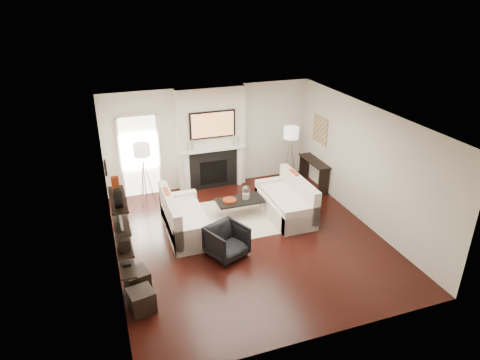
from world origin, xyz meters
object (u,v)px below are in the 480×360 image
object	(u,v)px
coffee_table	(240,201)
lamp_left_shade	(142,150)
loveseat_left_base	(187,224)
loveseat_right_base	(285,207)
ottoman_near	(137,281)
armchair	(227,240)
lamp_right_shade	(291,133)

from	to	relation	value
coffee_table	lamp_left_shade	distance (m)	2.61
coffee_table	loveseat_left_base	bearing A→B (deg)	-166.13
loveseat_left_base	lamp_left_shade	size ratio (longest dim) A/B	4.50
loveseat_right_base	coffee_table	bearing A→B (deg)	162.18
coffee_table	lamp_left_shade	world-z (taller)	lamp_left_shade
loveseat_left_base	ottoman_near	size ratio (longest dim) A/B	4.50
loveseat_left_base	lamp_left_shade	bearing A→B (deg)	111.37
armchair	lamp_right_shade	world-z (taller)	lamp_right_shade
loveseat_left_base	loveseat_right_base	bearing A→B (deg)	0.16
ottoman_near	loveseat_left_base	bearing A→B (deg)	52.18
loveseat_left_base	coffee_table	distance (m)	1.41
loveseat_left_base	lamp_right_shade	world-z (taller)	lamp_right_shade
loveseat_left_base	armchair	size ratio (longest dim) A/B	2.48
loveseat_right_base	armchair	world-z (taller)	armchair
armchair	ottoman_near	bearing A→B (deg)	172.26
lamp_left_shade	loveseat_left_base	bearing A→B (deg)	-68.63
lamp_left_shade	ottoman_near	bearing A→B (deg)	-100.72
lamp_left_shade	lamp_right_shade	distance (m)	3.90
loveseat_left_base	loveseat_right_base	world-z (taller)	same
loveseat_right_base	coffee_table	distance (m)	1.09
coffee_table	armchair	distance (m)	1.66
lamp_right_shade	ottoman_near	bearing A→B (deg)	-144.06
coffee_table	lamp_left_shade	size ratio (longest dim) A/B	2.75
lamp_left_shade	ottoman_near	size ratio (longest dim) A/B	1.00
loveseat_right_base	lamp_right_shade	distance (m)	2.24
loveseat_right_base	loveseat_left_base	bearing A→B (deg)	-179.84
coffee_table	lamp_right_shade	size ratio (longest dim) A/B	2.75
ottoman_near	loveseat_right_base	bearing A→B (deg)	24.16
loveseat_right_base	ottoman_near	bearing A→B (deg)	-155.84
loveseat_right_base	ottoman_near	xyz separation A→B (m)	(-3.65, -1.64, -0.01)
loveseat_left_base	armchair	world-z (taller)	armchair
armchair	loveseat_left_base	bearing A→B (deg)	94.02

